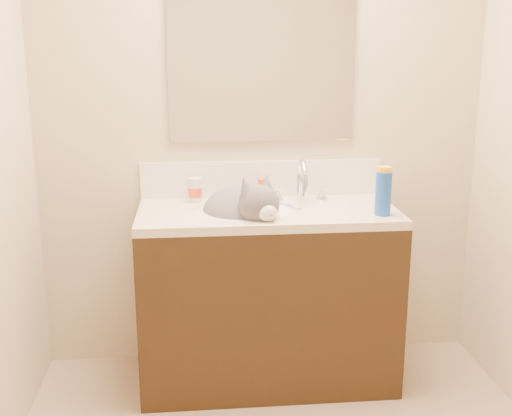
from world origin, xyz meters
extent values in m
cube|color=#C4B392|center=(0.00, 1.25, 1.25)|extent=(2.20, 0.04, 2.50)
cube|color=#C4B392|center=(0.00, -1.25, 1.25)|extent=(2.20, 0.04, 2.50)
cube|color=black|center=(0.00, 0.97, 0.41)|extent=(1.20, 0.55, 0.82)
cube|color=beige|center=(0.00, 0.97, 0.84)|extent=(1.20, 0.55, 0.04)
ellipsoid|color=white|center=(-0.12, 0.94, 0.79)|extent=(0.45, 0.36, 0.14)
cylinder|color=silver|center=(0.18, 1.16, 0.92)|extent=(0.04, 0.04, 0.11)
torus|color=silver|center=(0.18, 1.09, 0.97)|extent=(0.03, 0.20, 0.20)
cylinder|color=silver|center=(0.18, 1.01, 0.94)|extent=(0.03, 0.03, 0.06)
cone|color=silver|center=(0.07, 1.16, 0.89)|extent=(0.06, 0.06, 0.06)
cone|color=silver|center=(0.29, 1.16, 0.89)|extent=(0.06, 0.06, 0.06)
ellipsoid|color=#535153|center=(-0.13, 0.99, 0.83)|extent=(0.48, 0.50, 0.26)
ellipsoid|color=#535153|center=(-0.06, 0.83, 0.92)|extent=(0.24, 0.23, 0.17)
ellipsoid|color=#535153|center=(-0.09, 0.90, 0.89)|extent=(0.18, 0.18, 0.16)
cone|color=#535153|center=(-0.12, 0.83, 1.01)|extent=(0.11, 0.11, 0.11)
cone|color=#535153|center=(-0.02, 0.87, 1.01)|extent=(0.10, 0.12, 0.11)
ellipsoid|color=silver|center=(-0.03, 0.76, 0.90)|extent=(0.10, 0.09, 0.07)
ellipsoid|color=silver|center=(-0.08, 0.87, 0.84)|extent=(0.15, 0.13, 0.15)
sphere|color=pink|center=(-0.01, 0.73, 0.90)|extent=(0.02, 0.02, 0.02)
cylinder|color=#535153|center=(0.02, 1.04, 0.75)|extent=(0.21, 0.24, 0.05)
cube|color=white|center=(0.00, 1.24, 0.95)|extent=(1.20, 0.02, 0.18)
cube|color=white|center=(0.00, 1.24, 1.54)|extent=(0.90, 0.02, 0.80)
cylinder|color=silver|center=(-0.33, 1.15, 0.92)|extent=(0.07, 0.07, 0.12)
cylinder|color=#E04525|center=(-0.33, 1.15, 0.91)|extent=(0.07, 0.07, 0.04)
cylinder|color=#B7B7BC|center=(0.01, 1.17, 0.89)|extent=(0.05, 0.05, 0.05)
cylinder|color=#EB511B|center=(-0.01, 1.17, 0.91)|extent=(0.05, 0.05, 0.10)
cube|color=silver|center=(0.11, 1.01, 0.87)|extent=(0.09, 0.14, 0.01)
cube|color=#70B7EE|center=(0.11, 1.01, 0.87)|extent=(0.03, 0.03, 0.01)
cylinder|color=blue|center=(0.50, 0.82, 0.96)|extent=(0.09, 0.09, 0.20)
cylinder|color=yellow|center=(0.50, 0.82, 1.06)|extent=(0.08, 0.08, 0.04)
camera|label=1|loc=(-0.34, -1.88, 1.61)|focal=45.00mm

